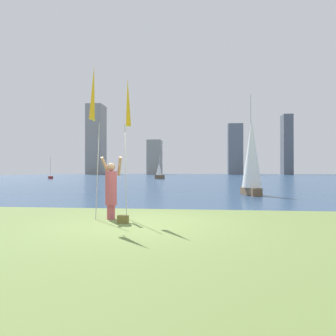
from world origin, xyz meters
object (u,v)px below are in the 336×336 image
object	(u,v)px
kite_flag_right	(128,105)
bag	(123,219)
person	(111,188)
kite_flag_left	(93,95)
sailboat_0	(252,157)
sailboat_2	(50,177)
sailboat_4	(159,171)

from	to	relation	value
kite_flag_right	bag	world-z (taller)	kite_flag_right
person	kite_flag_left	world-z (taller)	kite_flag_left
sailboat_0	kite_flag_left	bearing A→B (deg)	-121.65
kite_flag_right	sailboat_2	bearing A→B (deg)	119.99
sailboat_0	sailboat_4	size ratio (longest dim) A/B	1.50
sailboat_0	sailboat_4	bearing A→B (deg)	106.61
kite_flag_left	kite_flag_right	xyz separation A→B (m)	(0.84, 0.63, -0.16)
sailboat_0	sailboat_2	distance (m)	42.52
bag	sailboat_2	world-z (taller)	sailboat_2
person	sailboat_2	bearing A→B (deg)	137.58
bag	person	bearing A→B (deg)	129.29
kite_flag_right	sailboat_4	world-z (taller)	kite_flag_right
kite_flag_right	bag	distance (m)	3.39
sailboat_0	sailboat_2	bearing A→B (deg)	131.98
kite_flag_right	sailboat_4	bearing A→B (deg)	96.61
person	sailboat_2	xyz separation A→B (m)	(-22.95, 40.79, -0.62)
person	kite_flag_left	size ratio (longest dim) A/B	0.41
kite_flag_right	sailboat_2	xyz separation A→B (m)	(-23.37, 40.49, -3.09)
kite_flag_right	bag	bearing A→B (deg)	-84.04
bag	sailboat_4	xyz separation A→B (m)	(-4.99, 43.16, 1.22)
kite_flag_right	bag	size ratio (longest dim) A/B	14.17
kite_flag_left	sailboat_4	size ratio (longest dim) A/B	1.13
sailboat_4	sailboat_2	bearing A→B (deg)	-174.63
sailboat_2	bag	bearing A→B (deg)	-60.47
kite_flag_right	sailboat_0	world-z (taller)	sailboat_0
kite_flag_right	sailboat_2	world-z (taller)	kite_flag_right
sailboat_0	bag	bearing A→B (deg)	-116.66
sailboat_0	sailboat_2	world-z (taller)	sailboat_0
kite_flag_right	sailboat_0	bearing A→B (deg)	60.51
person	sailboat_4	size ratio (longest dim) A/B	0.47
kite_flag_right	kite_flag_left	bearing A→B (deg)	-143.21
bag	sailboat_0	size ratio (longest dim) A/B	0.05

